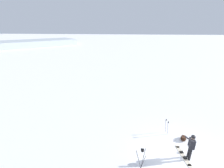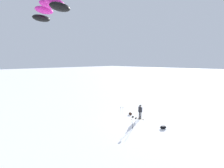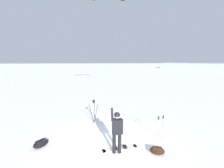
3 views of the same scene
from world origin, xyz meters
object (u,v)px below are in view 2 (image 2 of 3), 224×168
object	(u,v)px
snowboard	(138,119)
camera_tripod	(133,120)
gear_bag_small	(130,114)
gear_bag_large	(163,127)
traction_kite	(49,9)
ski_poles	(122,110)
snowboarder	(140,110)

from	to	relation	value
snowboard	camera_tripod	world-z (taller)	camera_tripod
gear_bag_small	gear_bag_large	bearing A→B (deg)	169.75
traction_kite	ski_poles	bearing A→B (deg)	-78.44
gear_bag_large	camera_tripod	world-z (taller)	camera_tripod
snowboard	gear_bag_small	xyz separation A→B (m)	(1.45, -0.46, 0.13)
snowboard	traction_kite	world-z (taller)	traction_kite
snowboard	ski_poles	xyz separation A→B (m)	(2.01, 0.63, 0.74)
snowboard	traction_kite	xyz separation A→B (m)	(0.08, 10.04, 10.06)
snowboarder	camera_tripod	world-z (taller)	snowboarder
traction_kite	snowboarder	bearing A→B (deg)	-91.34
camera_tripod	gear_bag_small	distance (m)	4.20
camera_tripod	ski_poles	world-z (taller)	camera_tripod
snowboarder	traction_kite	xyz separation A→B (m)	(0.24, 10.28, 9.03)
camera_tripod	snowboarder	bearing A→B (deg)	-70.45
snowboard	traction_kite	bearing A→B (deg)	89.54
gear_bag_large	snowboarder	bearing A→B (deg)	-11.45
traction_kite	camera_tripod	distance (m)	11.76
gear_bag_large	gear_bag_small	size ratio (longest dim) A/B	1.14
snowboard	camera_tripod	size ratio (longest dim) A/B	1.24
traction_kite	gear_bag_large	bearing A→B (deg)	-109.88
snowboarder	gear_bag_large	bearing A→B (deg)	168.55
traction_kite	gear_bag_small	bearing A→B (deg)	-82.59
snowboarder	camera_tripod	distance (m)	3.11
traction_kite	snowboard	bearing A→B (deg)	-90.46
snowboarder	gear_bag_small	world-z (taller)	snowboarder
snowboarder	gear_bag_large	size ratio (longest dim) A/B	2.31
snowboard	gear_bag_large	world-z (taller)	gear_bag_large
gear_bag_small	camera_tripod	bearing A→B (deg)	130.05
snowboarder	gear_bag_small	size ratio (longest dim) A/B	2.63
gear_bag_small	traction_kite	bearing A→B (deg)	97.41
gear_bag_large	gear_bag_small	bearing A→B (deg)	-10.25
snowboard	ski_poles	bearing A→B (deg)	17.42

